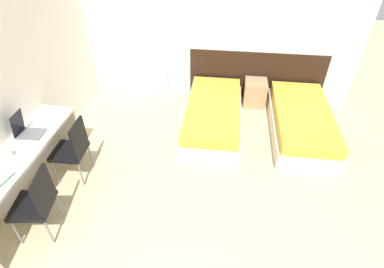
{
  "coord_description": "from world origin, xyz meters",
  "views": [
    {
      "loc": [
        0.43,
        -0.78,
        3.17
      ],
      "look_at": [
        0.0,
        2.51,
        0.55
      ],
      "focal_mm": 28.0,
      "sensor_mm": 36.0,
      "label": 1
    }
  ],
  "objects_px": {
    "bed_near_door": "(301,122)",
    "laptop": "(27,130)",
    "chair_near_laptop": "(73,148)",
    "nightstand": "(255,93)",
    "chair_near_notebook": "(36,201)",
    "bed_near_window": "(213,115)"
  },
  "relations": [
    {
      "from": "nightstand",
      "to": "chair_near_notebook",
      "type": "bearing_deg",
      "value": -128.65
    },
    {
      "from": "bed_near_window",
      "to": "chair_near_notebook",
      "type": "relative_size",
      "value": 2.17
    },
    {
      "from": "nightstand",
      "to": "laptop",
      "type": "xyz_separation_m",
      "value": [
        -3.04,
        -2.37,
        0.6
      ]
    },
    {
      "from": "bed_near_window",
      "to": "bed_near_door",
      "type": "bearing_deg",
      "value": 0.0
    },
    {
      "from": "bed_near_door",
      "to": "chair_near_laptop",
      "type": "relative_size",
      "value": 2.17
    },
    {
      "from": "chair_near_laptop",
      "to": "laptop",
      "type": "height_order",
      "value": "laptop"
    },
    {
      "from": "chair_near_laptop",
      "to": "chair_near_notebook",
      "type": "xyz_separation_m",
      "value": [
        -0.0,
        -0.92,
        0.0
      ]
    },
    {
      "from": "chair_near_laptop",
      "to": "bed_near_door",
      "type": "bearing_deg",
      "value": 22.16
    },
    {
      "from": "bed_near_window",
      "to": "chair_near_notebook",
      "type": "height_order",
      "value": "chair_near_notebook"
    },
    {
      "from": "bed_near_door",
      "to": "nightstand",
      "type": "height_order",
      "value": "nightstand"
    },
    {
      "from": "bed_near_window",
      "to": "nightstand",
      "type": "relative_size",
      "value": 4.11
    },
    {
      "from": "bed_near_door",
      "to": "laptop",
      "type": "xyz_separation_m",
      "value": [
        -3.78,
        -1.57,
        0.64
      ]
    },
    {
      "from": "nightstand",
      "to": "laptop",
      "type": "relative_size",
      "value": 1.51
    },
    {
      "from": "chair_near_laptop",
      "to": "laptop",
      "type": "bearing_deg",
      "value": -170.37
    },
    {
      "from": "nightstand",
      "to": "chair_near_laptop",
      "type": "distance_m",
      "value": 3.42
    },
    {
      "from": "bed_near_door",
      "to": "bed_near_window",
      "type": "bearing_deg",
      "value": 180.0
    },
    {
      "from": "bed_near_door",
      "to": "chair_near_notebook",
      "type": "xyz_separation_m",
      "value": [
        -3.29,
        -2.39,
        0.31
      ]
    },
    {
      "from": "chair_near_notebook",
      "to": "laptop",
      "type": "distance_m",
      "value": 1.01
    },
    {
      "from": "bed_near_door",
      "to": "laptop",
      "type": "height_order",
      "value": "laptop"
    },
    {
      "from": "bed_near_door",
      "to": "laptop",
      "type": "bearing_deg",
      "value": -157.52
    },
    {
      "from": "chair_near_notebook",
      "to": "laptop",
      "type": "relative_size",
      "value": 2.86
    },
    {
      "from": "bed_near_window",
      "to": "chair_near_notebook",
      "type": "xyz_separation_m",
      "value": [
        -1.8,
        -2.39,
        0.31
      ]
    }
  ]
}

